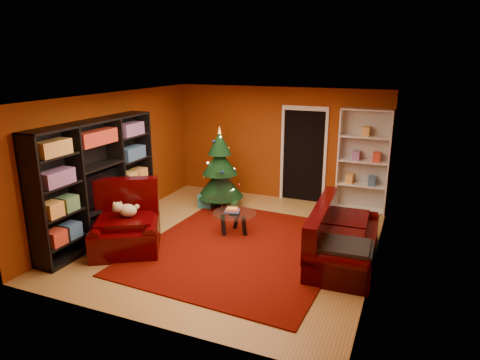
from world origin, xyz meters
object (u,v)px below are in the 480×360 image
at_px(media_unit, 98,181).
at_px(gift_box_red, 221,192).
at_px(gift_box_teal, 207,200).
at_px(gift_box_green, 233,206).
at_px(christmas_tree, 220,168).
at_px(dog, 128,210).
at_px(coffee_table, 235,223).
at_px(acrylic_chair, 219,197).
at_px(white_bookshelf, 363,161).
at_px(armchair, 125,224).
at_px(rug, 241,248).
at_px(sofa, 345,233).

height_order(media_unit, gift_box_red, media_unit).
bearing_deg(gift_box_teal, gift_box_green, 1.43).
height_order(christmas_tree, dog, christmas_tree).
bearing_deg(coffee_table, gift_box_green, 115.39).
bearing_deg(gift_box_green, media_unit, -126.16).
relative_size(gift_box_teal, dog, 0.77).
bearing_deg(acrylic_chair, gift_box_red, 121.11).
distance_m(white_bookshelf, armchair, 5.07).
distance_m(gift_box_green, coffee_table, 1.28).
height_order(media_unit, coffee_table, media_unit).
xyz_separation_m(gift_box_red, acrylic_chair, (0.50, -1.15, 0.29)).
distance_m(christmas_tree, armchair, 2.79).
xyz_separation_m(gift_box_green, gift_box_red, (-0.64, 0.80, -0.01)).
bearing_deg(media_unit, rug, 12.61).
height_order(white_bookshelf, coffee_table, white_bookshelf).
relative_size(media_unit, gift_box_teal, 9.27).
height_order(white_bookshelf, sofa, white_bookshelf).
xyz_separation_m(gift_box_teal, dog, (-0.27, -2.44, 0.56)).
bearing_deg(coffee_table, gift_box_teal, 135.76).
bearing_deg(media_unit, dog, -13.61).
height_order(gift_box_red, dog, dog).
height_order(christmas_tree, gift_box_green, christmas_tree).
bearing_deg(gift_box_red, sofa, -34.34).
bearing_deg(gift_box_red, dog, -94.45).
height_order(armchair, dog, armchair).
bearing_deg(gift_box_teal, sofa, -23.68).
xyz_separation_m(gift_box_red, armchair, (-0.27, -3.32, 0.38)).
xyz_separation_m(media_unit, acrylic_chair, (1.51, 1.91, -0.70)).
distance_m(gift_box_red, coffee_table, 2.29).
bearing_deg(media_unit, white_bookshelf, 38.85).
relative_size(gift_box_teal, armchair, 0.25).
height_order(rug, gift_box_green, gift_box_green).
xyz_separation_m(rug, white_bookshelf, (1.66, 2.81, 1.10)).
relative_size(gift_box_teal, gift_box_green, 1.34).
distance_m(sofa, coffee_table, 2.13).
relative_size(white_bookshelf, dog, 5.69).
height_order(media_unit, acrylic_chair, media_unit).
relative_size(sofa, coffee_table, 2.63).
relative_size(coffee_table, acrylic_chair, 1.05).
bearing_deg(dog, gift_box_green, 39.83).
bearing_deg(sofa, gift_box_teal, 63.85).
distance_m(media_unit, gift_box_teal, 2.65).
bearing_deg(rug, dog, -157.44).
bearing_deg(dog, gift_box_teal, 53.47).
distance_m(rug, coffee_table, 0.69).
xyz_separation_m(rug, armchair, (-1.82, -0.82, 0.47)).
bearing_deg(acrylic_chair, rug, -44.21).
relative_size(christmas_tree, gift_box_teal, 5.95).
xyz_separation_m(christmas_tree, gift_box_red, (-0.26, 0.61, -0.79)).
xyz_separation_m(rug, sofa, (1.73, 0.26, 0.46)).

